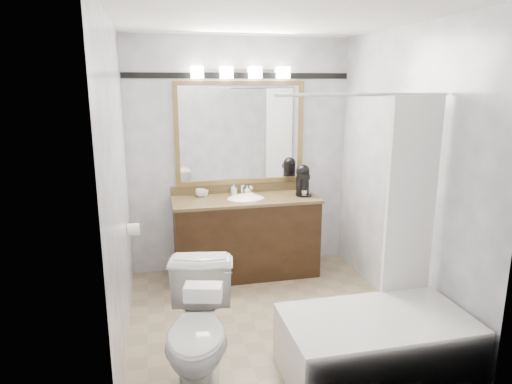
% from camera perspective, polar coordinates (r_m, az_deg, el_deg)
% --- Properties ---
extents(room, '(2.42, 2.62, 2.52)m').
position_cam_1_polar(room, '(3.73, 1.85, 1.42)').
color(room, gray).
rests_on(room, ground).
extents(vanity, '(1.53, 0.58, 0.97)m').
position_cam_1_polar(vanity, '(4.90, -1.27, -5.38)').
color(vanity, black).
rests_on(vanity, ground).
extents(mirror, '(1.40, 0.04, 1.10)m').
position_cam_1_polar(mirror, '(4.93, -1.97, 7.34)').
color(mirror, olive).
rests_on(mirror, room).
extents(vanity_light_bar, '(1.02, 0.14, 0.12)m').
position_cam_1_polar(vanity_light_bar, '(4.84, -1.91, 14.74)').
color(vanity_light_bar, silver).
rests_on(vanity_light_bar, room).
extents(accent_stripe, '(2.40, 0.01, 0.06)m').
position_cam_1_polar(accent_stripe, '(4.91, -2.06, 14.33)').
color(accent_stripe, black).
rests_on(accent_stripe, room).
extents(bathtub, '(1.30, 0.75, 1.96)m').
position_cam_1_polar(bathtub, '(3.49, 14.96, -17.10)').
color(bathtub, white).
rests_on(bathtub, ground).
extents(tp_roll, '(0.11, 0.12, 0.12)m').
position_cam_1_polar(tp_roll, '(4.40, -15.07, -4.57)').
color(tp_roll, white).
rests_on(tp_roll, room).
extents(toilet, '(0.59, 0.88, 0.82)m').
position_cam_1_polar(toilet, '(3.21, -7.14, -16.93)').
color(toilet, white).
rests_on(toilet, ground).
extents(tissue_box, '(0.24, 0.17, 0.09)m').
position_cam_1_polar(tissue_box, '(2.68, -6.61, -12.31)').
color(tissue_box, white).
rests_on(tissue_box, toilet).
extents(coffee_maker, '(0.17, 0.22, 0.33)m').
position_cam_1_polar(coffee_maker, '(4.92, 5.88, 1.60)').
color(coffee_maker, black).
rests_on(coffee_maker, vanity).
extents(cup_left, '(0.14, 0.14, 0.08)m').
position_cam_1_polar(cup_left, '(4.87, -6.96, -0.11)').
color(cup_left, white).
rests_on(cup_left, vanity).
extents(cup_right, '(0.08, 0.08, 0.07)m').
position_cam_1_polar(cup_right, '(4.87, -6.39, -0.16)').
color(cup_right, white).
rests_on(cup_right, vanity).
extents(soap_bottle_a, '(0.06, 0.06, 0.11)m').
position_cam_1_polar(soap_bottle_a, '(4.91, -2.79, 0.28)').
color(soap_bottle_a, white).
rests_on(soap_bottle_a, vanity).
extents(soap_bottle_b, '(0.07, 0.07, 0.09)m').
position_cam_1_polar(soap_bottle_b, '(4.94, -1.12, 0.25)').
color(soap_bottle_b, white).
rests_on(soap_bottle_b, vanity).
extents(soap_bar, '(0.07, 0.05, 0.02)m').
position_cam_1_polar(soap_bar, '(4.91, -0.81, -0.26)').
color(soap_bar, beige).
rests_on(soap_bar, vanity).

